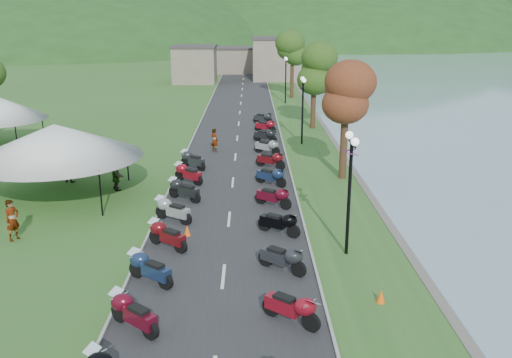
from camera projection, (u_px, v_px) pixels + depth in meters
name	position (u px, v px, depth m)	size (l,w,h in m)	color
road	(237.00, 138.00, 43.44)	(7.00, 120.00, 0.02)	#2D2D2F
hills_backdrop	(247.00, 42.00, 196.54)	(360.00, 120.00, 76.00)	#285621
far_building	(231.00, 61.00, 85.76)	(18.00, 16.00, 5.00)	gray
moto_row_left	(145.00, 290.00, 18.33)	(2.60, 36.62, 1.10)	#331411
moto_row_right	(272.00, 186.00, 29.57)	(2.60, 42.90, 1.10)	#331411
vendor_tent_main	(58.00, 161.00, 28.98)	(6.01, 6.01, 4.00)	white
tree_lakeside	(345.00, 115.00, 31.71)	(2.78, 2.78, 7.72)	#385D1C
pedestrian_a	(15.00, 240.00, 23.85)	(0.68, 0.50, 1.86)	slate
pedestrian_b	(70.00, 182.00, 32.13)	(0.80, 0.44, 1.65)	slate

